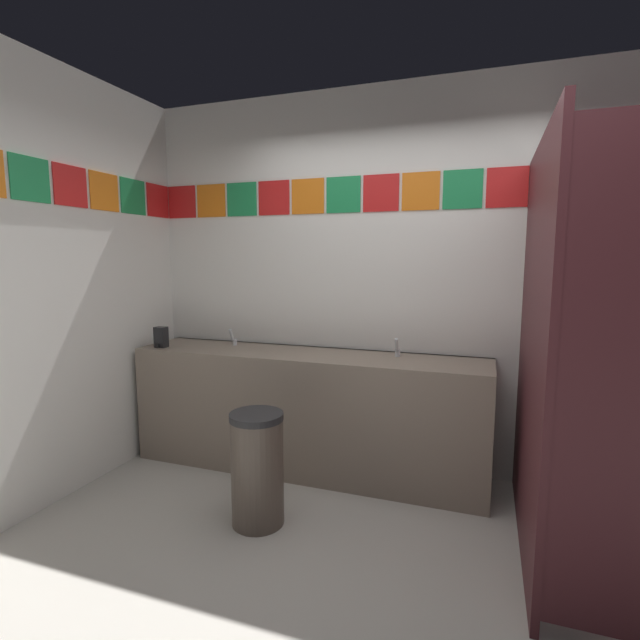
# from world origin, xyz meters

# --- Properties ---
(ground_plane) EXTENTS (9.29, 9.29, 0.00)m
(ground_plane) POSITION_xyz_m (0.00, 0.00, 0.00)
(ground_plane) COLOR #B2ADA3
(wall_back) EXTENTS (4.22, 0.09, 2.79)m
(wall_back) POSITION_xyz_m (0.00, 1.48, 1.40)
(wall_back) COLOR white
(wall_back) RESTS_ON ground_plane
(wall_side) EXTENTS (0.09, 2.88, 2.79)m
(wall_side) POSITION_xyz_m (-2.15, 0.00, 1.40)
(wall_side) COLOR white
(wall_side) RESTS_ON ground_plane
(vanity_counter) EXTENTS (2.61, 0.55, 0.88)m
(vanity_counter) POSITION_xyz_m (-0.76, 1.17, 0.45)
(vanity_counter) COLOR gray
(vanity_counter) RESTS_ON ground_plane
(faucet_left) EXTENTS (0.04, 0.10, 0.14)m
(faucet_left) POSITION_xyz_m (-1.41, 1.26, 0.93)
(faucet_left) COLOR silver
(faucet_left) RESTS_ON vanity_counter
(faucet_right) EXTENTS (0.04, 0.10, 0.14)m
(faucet_right) POSITION_xyz_m (-0.11, 1.26, 0.93)
(faucet_right) COLOR silver
(faucet_right) RESTS_ON vanity_counter
(soap_dispenser) EXTENTS (0.09, 0.09, 0.16)m
(soap_dispenser) POSITION_xyz_m (-1.91, 1.01, 0.96)
(soap_dispenser) COLOR black
(soap_dispenser) RESTS_ON vanity_counter
(stall_divider) EXTENTS (0.92, 1.47, 2.18)m
(stall_divider) POSITION_xyz_m (0.88, 0.45, 1.09)
(stall_divider) COLOR #471E23
(stall_divider) RESTS_ON ground_plane
(toilet) EXTENTS (0.39, 0.49, 0.74)m
(toilet) POSITION_xyz_m (1.19, 1.02, 0.30)
(toilet) COLOR white
(toilet) RESTS_ON ground_plane
(trash_bin) EXTENTS (0.32, 0.32, 0.68)m
(trash_bin) POSITION_xyz_m (-0.76, 0.38, 0.34)
(trash_bin) COLOR brown
(trash_bin) RESTS_ON ground_plane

